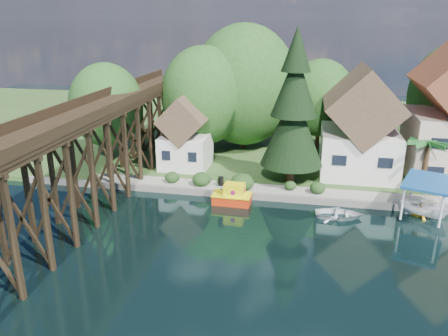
{
  "coord_description": "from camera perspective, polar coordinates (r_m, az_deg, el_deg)",
  "views": [
    {
      "loc": [
        1.68,
        -28.94,
        15.9
      ],
      "look_at": [
        -5.14,
        6.0,
        3.57
      ],
      "focal_mm": 35.0,
      "sensor_mm": 36.0,
      "label": 1
    }
  ],
  "objects": [
    {
      "name": "conifer",
      "position": [
        41.81,
        9.09,
        7.45
      ],
      "size": [
        6.01,
        6.01,
        14.8
      ],
      "color": "#382314",
      "rests_on": "bank"
    },
    {
      "name": "house_left",
      "position": [
        46.51,
        17.37,
        4.85
      ],
      "size": [
        7.64,
        8.64,
        11.02
      ],
      "color": "white",
      "rests_on": "bank"
    },
    {
      "name": "boat_canopy",
      "position": [
        40.03,
        24.75,
        -4.0
      ],
      "size": [
        5.0,
        5.94,
        3.25
      ],
      "color": "white",
      "rests_on": "ground"
    },
    {
      "name": "bank",
      "position": [
        64.88,
        9.27,
        4.89
      ],
      "size": [
        140.0,
        52.0,
        0.5
      ],
      "primitive_type": "cube",
      "color": "#2F5120",
      "rests_on": "ground"
    },
    {
      "name": "tugboat",
      "position": [
        39.18,
        1.11,
        -3.64
      ],
      "size": [
        3.51,
        1.99,
        2.51
      ],
      "color": "red",
      "rests_on": "ground"
    },
    {
      "name": "bg_trees",
      "position": [
        50.93,
        10.25,
        9.06
      ],
      "size": [
        49.9,
        13.3,
        10.57
      ],
      "color": "#382314",
      "rests_on": "bank"
    },
    {
      "name": "promenade",
      "position": [
        41.44,
        16.24,
        -3.47
      ],
      "size": [
        50.0,
        2.6,
        0.06
      ],
      "primitive_type": "cube",
      "color": "gray",
      "rests_on": "bank"
    },
    {
      "name": "palm_tree",
      "position": [
        43.74,
        25.16,
        2.78
      ],
      "size": [
        4.56,
        4.56,
        5.12
      ],
      "color": "#382314",
      "rests_on": "bank"
    },
    {
      "name": "trestle_bridge",
      "position": [
        39.84,
        -15.77,
        3.02
      ],
      "size": [
        4.12,
        44.18,
        9.3
      ],
      "color": "black",
      "rests_on": "ground"
    },
    {
      "name": "boat_white_a",
      "position": [
        37.9,
        14.79,
        -5.7
      ],
      "size": [
        4.1,
        3.05,
        0.81
      ],
      "primitive_type": "imported",
      "rotation": [
        0.0,
        0.0,
        1.64
      ],
      "color": "white",
      "rests_on": "ground"
    },
    {
      "name": "ground",
      "position": [
        33.06,
        6.87,
        -9.79
      ],
      "size": [
        140.0,
        140.0,
        0.0
      ],
      "primitive_type": "plane",
      "color": "black",
      "rests_on": "ground"
    },
    {
      "name": "shed",
      "position": [
        46.83,
        -5.06,
        4.09
      ],
      "size": [
        5.09,
        5.4,
        7.85
      ],
      "color": "white",
      "rests_on": "bank"
    },
    {
      "name": "seawall",
      "position": [
        40.16,
        13.51,
        -4.3
      ],
      "size": [
        60.0,
        0.4,
        0.62
      ],
      "primitive_type": "cube",
      "color": "slate",
      "rests_on": "ground"
    },
    {
      "name": "shrubs",
      "position": [
        41.39,
        1.61,
        -1.66
      ],
      "size": [
        15.76,
        2.47,
        1.7
      ],
      "color": "#193B15",
      "rests_on": "bank"
    },
    {
      "name": "boat_yellow",
      "position": [
        40.43,
        24.4,
        -4.92
      ],
      "size": [
        2.47,
        2.17,
        1.23
      ],
      "primitive_type": "imported",
      "rotation": [
        0.0,
        0.0,
        1.5
      ],
      "color": "yellow",
      "rests_on": "ground"
    }
  ]
}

